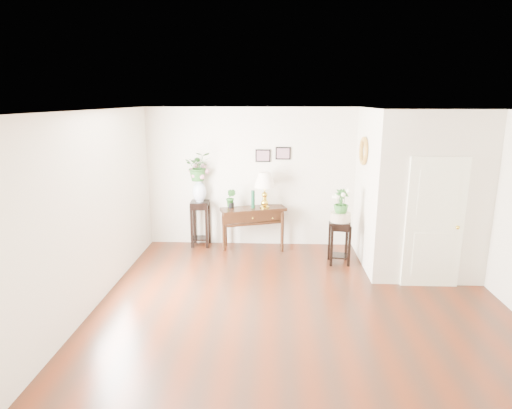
# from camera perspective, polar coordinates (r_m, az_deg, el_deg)

# --- Properties ---
(floor) EXTENTS (6.00, 5.50, 0.02)m
(floor) POSITION_cam_1_polar(r_m,az_deg,el_deg) (6.49, 6.06, -13.18)
(floor) COLOR #511F0D
(floor) RESTS_ON ground
(ceiling) EXTENTS (6.00, 5.50, 0.02)m
(ceiling) POSITION_cam_1_polar(r_m,az_deg,el_deg) (5.79, 6.78, 12.35)
(ceiling) COLOR white
(ceiling) RESTS_ON ground
(wall_back) EXTENTS (6.00, 0.02, 2.80)m
(wall_back) POSITION_cam_1_polar(r_m,az_deg,el_deg) (8.67, 5.23, 3.54)
(wall_back) COLOR beige
(wall_back) RESTS_ON ground
(wall_front) EXTENTS (6.00, 0.02, 2.80)m
(wall_front) POSITION_cam_1_polar(r_m,az_deg,el_deg) (3.42, 9.44, -13.15)
(wall_front) COLOR beige
(wall_front) RESTS_ON ground
(wall_left) EXTENTS (0.02, 5.50, 2.80)m
(wall_left) POSITION_cam_1_polar(r_m,az_deg,el_deg) (6.51, -20.97, -0.78)
(wall_left) COLOR beige
(wall_left) RESTS_ON ground
(partition) EXTENTS (1.80, 1.95, 2.80)m
(partition) POSITION_cam_1_polar(r_m,az_deg,el_deg) (8.10, 20.56, 1.99)
(partition) COLOR beige
(partition) RESTS_ON floor
(door) EXTENTS (0.90, 0.05, 2.10)m
(door) POSITION_cam_1_polar(r_m,az_deg,el_deg) (7.26, 22.69, -2.35)
(door) COLOR white
(door) RESTS_ON floor
(art_print_left) EXTENTS (0.30, 0.02, 0.25)m
(art_print_left) POSITION_cam_1_polar(r_m,az_deg,el_deg) (8.58, 0.93, 6.53)
(art_print_left) COLOR black
(art_print_left) RESTS_ON wall_back
(art_print_right) EXTENTS (0.30, 0.02, 0.25)m
(art_print_right) POSITION_cam_1_polar(r_m,az_deg,el_deg) (8.57, 3.63, 6.83)
(art_print_right) COLOR black
(art_print_right) RESTS_ON wall_back
(wall_ornament) EXTENTS (0.07, 0.51, 0.51)m
(wall_ornament) POSITION_cam_1_polar(r_m,az_deg,el_deg) (7.88, 14.13, 6.93)
(wall_ornament) COLOR gold
(wall_ornament) RESTS_ON partition
(console_table) EXTENTS (1.35, 0.81, 0.85)m
(console_table) POSITION_cam_1_polar(r_m,az_deg,el_deg) (8.59, -0.36, -3.20)
(console_table) COLOR black
(console_table) RESTS_ON floor
(table_lamp) EXTENTS (0.45, 0.45, 0.72)m
(table_lamp) POSITION_cam_1_polar(r_m,az_deg,el_deg) (8.38, 1.16, 1.86)
(table_lamp) COLOR gold
(table_lamp) RESTS_ON console_table
(green_vase) EXTENTS (0.09, 0.09, 0.35)m
(green_vase) POSITION_cam_1_polar(r_m,az_deg,el_deg) (8.43, -0.40, 0.68)
(green_vase) COLOR #114028
(green_vase) RESTS_ON console_table
(potted_plant) EXTENTS (0.25, 0.22, 0.37)m
(potted_plant) POSITION_cam_1_polar(r_m,az_deg,el_deg) (8.46, -3.36, 0.79)
(potted_plant) COLOR #265D21
(potted_plant) RESTS_ON console_table
(plant_stand_a) EXTENTS (0.38, 0.38, 0.94)m
(plant_stand_a) POSITION_cam_1_polar(r_m,az_deg,el_deg) (8.83, -7.41, -2.54)
(plant_stand_a) COLOR black
(plant_stand_a) RESTS_ON floor
(porcelain_vase) EXTENTS (0.32, 0.32, 0.48)m
(porcelain_vase) POSITION_cam_1_polar(r_m,az_deg,el_deg) (8.66, -7.55, 1.86)
(porcelain_vase) COLOR silver
(porcelain_vase) RESTS_ON plant_stand_a
(lily_arrangement) EXTENTS (0.60, 0.55, 0.58)m
(lily_arrangement) POSITION_cam_1_polar(r_m,az_deg,el_deg) (8.58, -7.65, 4.90)
(lily_arrangement) COLOR #265D21
(lily_arrangement) RESTS_ON porcelain_vase
(plant_stand_b) EXTENTS (0.43, 0.43, 0.80)m
(plant_stand_b) POSITION_cam_1_polar(r_m,az_deg,el_deg) (7.99, 11.03, -4.97)
(plant_stand_b) COLOR black
(plant_stand_b) RESTS_ON floor
(ceramic_bowl) EXTENTS (0.44, 0.44, 0.16)m
(ceramic_bowl) POSITION_cam_1_polar(r_m,az_deg,el_deg) (7.85, 11.19, -1.66)
(ceramic_bowl) COLOR beige
(ceramic_bowl) RESTS_ON plant_stand_b
(narcissus) EXTENTS (0.26, 0.26, 0.47)m
(narcissus) POSITION_cam_1_polar(r_m,az_deg,el_deg) (7.79, 11.29, 0.29)
(narcissus) COLOR #265D21
(narcissus) RESTS_ON ceramic_bowl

